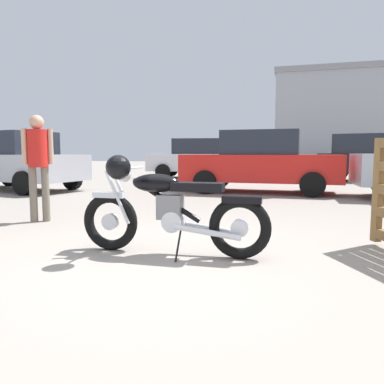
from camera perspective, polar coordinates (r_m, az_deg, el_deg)
ground_plane at (r=3.81m, az=-4.04°, el=-10.58°), size 80.00×80.00×0.00m
vintage_motorcycle at (r=4.00m, az=-3.88°, el=-2.55°), size 2.08×0.73×1.07m
bystander at (r=6.36m, az=-22.22°, el=4.94°), size 0.38×0.31×1.66m
red_hatchback_near at (r=10.51m, az=10.36°, el=4.51°), size 4.23×1.99×1.67m
white_estate_far at (r=15.83m, az=25.45°, el=4.78°), size 4.08×2.19×1.78m
silver_sedan_mid at (r=12.07m, az=-25.18°, el=4.22°), size 4.40×2.36×1.67m
blue_hatchback_right at (r=16.28m, az=0.89°, el=5.08°), size 4.43×2.46×1.67m
industrial_building at (r=40.79m, az=24.55°, el=10.11°), size 16.90×10.60×15.96m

